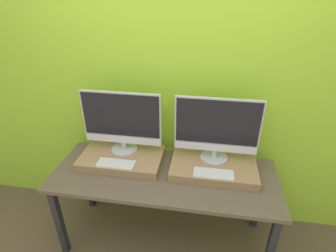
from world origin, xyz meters
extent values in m
cube|color=#9ED12D|center=(0.00, 0.72, 1.30)|extent=(8.00, 0.04, 2.60)
cube|color=brown|center=(0.00, 0.33, 0.69)|extent=(1.72, 0.65, 0.03)
cube|color=#232328|center=(-0.80, 0.06, 0.34)|extent=(0.05, 0.05, 0.68)
cube|color=#232328|center=(0.80, 0.06, 0.34)|extent=(0.05, 0.05, 0.68)
cube|color=#232328|center=(-0.80, 0.59, 0.34)|extent=(0.05, 0.05, 0.68)
cube|color=#232328|center=(0.80, 0.59, 0.34)|extent=(0.05, 0.05, 0.68)
cube|color=#99754C|center=(-0.37, 0.43, 0.74)|extent=(0.65, 0.39, 0.07)
cylinder|color=#B2B2B7|center=(-0.37, 0.50, 0.78)|extent=(0.21, 0.21, 0.01)
cylinder|color=#B2B2B7|center=(-0.37, 0.50, 0.82)|extent=(0.04, 0.04, 0.06)
cube|color=#B2B2B7|center=(-0.37, 0.50, 1.07)|extent=(0.63, 0.02, 0.44)
cube|color=black|center=(-0.37, 0.49, 1.10)|extent=(0.61, 0.00, 0.35)
cube|color=silver|center=(-0.37, 0.49, 0.88)|extent=(0.62, 0.00, 0.06)
cube|color=silver|center=(-0.37, 0.29, 0.78)|extent=(0.29, 0.11, 0.01)
cube|color=silver|center=(-0.37, 0.29, 0.79)|extent=(0.28, 0.10, 0.00)
cube|color=#99754C|center=(0.37, 0.43, 0.74)|extent=(0.65, 0.39, 0.07)
cylinder|color=#B2B2B7|center=(0.37, 0.50, 0.78)|extent=(0.21, 0.21, 0.01)
cylinder|color=#B2B2B7|center=(0.37, 0.50, 0.82)|extent=(0.04, 0.04, 0.06)
cube|color=#B2B2B7|center=(0.37, 0.50, 1.07)|extent=(0.63, 0.02, 0.44)
cube|color=black|center=(0.37, 0.49, 1.10)|extent=(0.61, 0.00, 0.35)
cube|color=silver|center=(0.37, 0.49, 0.88)|extent=(0.62, 0.00, 0.06)
cube|color=silver|center=(0.37, 0.29, 0.78)|extent=(0.29, 0.11, 0.01)
cube|color=silver|center=(0.37, 0.29, 0.79)|extent=(0.28, 0.10, 0.00)
camera|label=1|loc=(0.29, -1.24, 1.99)|focal=28.00mm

